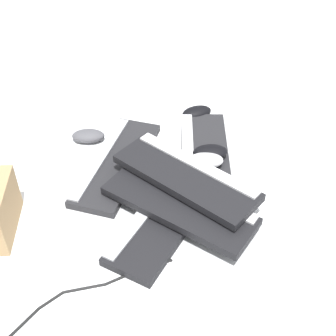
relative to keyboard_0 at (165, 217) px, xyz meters
The scene contains 11 objects.
ground_plane 0.19m from the keyboard_0, 162.75° to the left, with size 3.20×3.20×0.00m, color white.
keyboard_0 is the anchor object (origin of this frame).
keyboard_1 0.30m from the keyboard_0, 156.38° to the left, with size 0.44×0.15×0.03m.
keyboard_2 0.28m from the keyboard_0, 145.27° to the right, with size 0.46×0.26×0.03m.
keyboard_3 0.05m from the keyboard_0, 115.77° to the left, with size 0.37×0.45×0.03m.
keyboard_4 0.13m from the keyboard_0, 151.43° to the left, with size 0.39×0.44×0.03m.
mouse_0 0.45m from the keyboard_0, 143.51° to the right, with size 0.11×0.07×0.04m, color #4C4C51.
mouse_1 0.24m from the keyboard_0, 149.69° to the left, with size 0.11×0.07×0.04m, color silver.
mouse_2 0.28m from the keyboard_0, 151.03° to the left, with size 0.11×0.07×0.04m, color black.
mouse_3 0.52m from the keyboard_0, 168.62° to the left, with size 0.11×0.07×0.04m, color black.
cable_0 0.48m from the keyboard_0, 46.89° to the right, with size 0.43×0.68×0.01m.
Camera 1 is at (1.08, -0.03, 0.97)m, focal length 50.00 mm.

